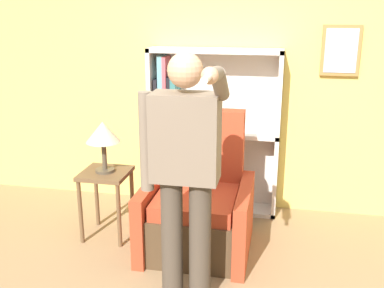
% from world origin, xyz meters
% --- Properties ---
extents(wall_back, '(8.00, 0.11, 2.80)m').
position_xyz_m(wall_back, '(0.01, 2.03, 1.40)').
color(wall_back, '#E0C160').
rests_on(wall_back, ground_plane).
extents(bookcase, '(1.27, 0.28, 1.62)m').
position_xyz_m(bookcase, '(-0.34, 1.87, 0.80)').
color(bookcase, silver).
rests_on(bookcase, ground_plane).
extents(armchair, '(0.89, 0.86, 1.15)m').
position_xyz_m(armchair, '(-0.19, 1.08, 0.35)').
color(armchair, '#4C3823').
rests_on(armchair, ground_plane).
extents(person_standing, '(0.58, 0.78, 1.73)m').
position_xyz_m(person_standing, '(-0.14, 0.32, 1.00)').
color(person_standing, '#473D33').
rests_on(person_standing, ground_plane).
extents(side_table, '(0.41, 0.41, 0.61)m').
position_xyz_m(side_table, '(-1.03, 1.10, 0.49)').
color(side_table, brown).
rests_on(side_table, ground_plane).
extents(table_lamp, '(0.30, 0.30, 0.45)m').
position_xyz_m(table_lamp, '(-1.03, 1.10, 0.95)').
color(table_lamp, '#4C4233').
rests_on(table_lamp, side_table).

